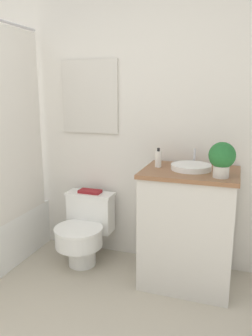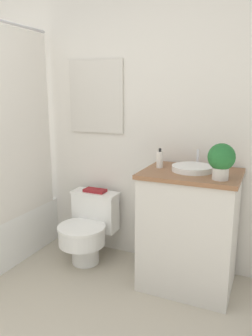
# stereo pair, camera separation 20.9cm
# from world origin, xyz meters

# --- Properties ---
(wall_back) EXTENTS (3.42, 0.07, 2.50)m
(wall_back) POSITION_xyz_m (-0.00, 2.01, 1.25)
(wall_back) COLOR silver
(wall_back) RESTS_ON ground_plane
(toilet) EXTENTS (0.42, 0.53, 0.59)m
(toilet) POSITION_xyz_m (-0.03, 1.72, 0.30)
(toilet) COLOR white
(toilet) RESTS_ON ground_plane
(vanity) EXTENTS (0.69, 0.55, 0.90)m
(vanity) POSITION_xyz_m (0.86, 1.70, 0.45)
(vanity) COLOR beige
(vanity) RESTS_ON ground_plane
(sink) EXTENTS (0.30, 0.33, 0.13)m
(sink) POSITION_xyz_m (0.86, 1.72, 0.92)
(sink) COLOR white
(sink) RESTS_ON vanity
(soap_bottle) EXTENTS (0.05, 0.05, 0.15)m
(soap_bottle) POSITION_xyz_m (0.61, 1.72, 0.96)
(soap_bottle) COLOR silver
(soap_bottle) RESTS_ON vanity
(potted_plant) EXTENTS (0.18, 0.18, 0.24)m
(potted_plant) POSITION_xyz_m (1.08, 1.56, 1.03)
(potted_plant) COLOR beige
(potted_plant) RESTS_ON vanity
(book_on_tank) EXTENTS (0.20, 0.10, 0.02)m
(book_on_tank) POSITION_xyz_m (-0.03, 1.85, 0.60)
(book_on_tank) COLOR maroon
(book_on_tank) RESTS_ON toilet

